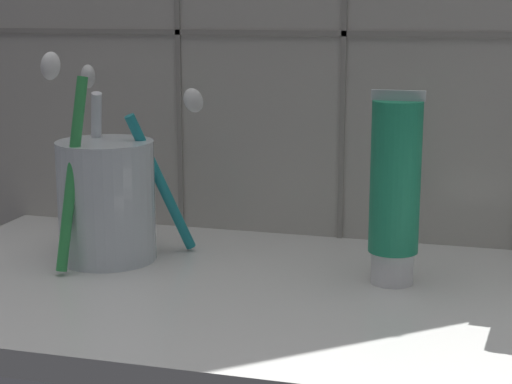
% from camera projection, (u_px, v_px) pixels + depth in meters
% --- Properties ---
extents(sink_counter, '(0.64, 0.33, 0.02)m').
position_uv_depth(sink_counter, '(284.00, 301.00, 0.67)').
color(sink_counter, silver).
rests_on(sink_counter, ground).
extents(toothbrush_cup, '(0.13, 0.13, 0.18)m').
position_uv_depth(toothbrush_cup, '(107.00, 198.00, 0.74)').
color(toothbrush_cup, silver).
rests_on(toothbrush_cup, sink_counter).
extents(toothpaste_tube, '(0.04, 0.04, 0.15)m').
position_uv_depth(toothpaste_tube, '(395.00, 189.00, 0.67)').
color(toothpaste_tube, white).
rests_on(toothpaste_tube, sink_counter).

